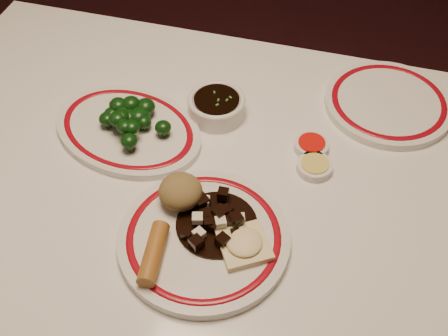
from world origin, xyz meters
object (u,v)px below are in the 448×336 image
Objects in this scene: dining_table at (193,219)px; rice_mound at (181,192)px; spring_roll at (154,253)px; broccoli_pile at (129,117)px; soy_bowl at (217,107)px; fried_wonton at (244,244)px; broccoli_plate at (128,129)px; stirfry_heap at (216,221)px; main_plate at (204,238)px.

rice_mound reaches higher than dining_table.
dining_table is 0.21m from spring_roll.
rice_mound is 0.21m from broccoli_pile.
rice_mound is 0.66× the size of soy_bowl.
spring_roll is 0.75× the size of broccoli_pile.
fried_wonton is 0.94× the size of soy_bowl.
spring_roll reaches higher than fried_wonton.
rice_mound is at bearing -90.40° from dining_table.
broccoli_plate is at bearing 112.89° from spring_roll.
stirfry_heap is 0.28m from broccoli_pile.
dining_table is at bearing -87.77° from soy_bowl.
soy_bowl is at bearing 102.16° from main_plate.
main_plate reaches higher than dining_table.
rice_mound is at bearing 156.03° from stirfry_heap.
soy_bowl is at bearing 32.15° from broccoli_pile.
rice_mound is at bearing -88.28° from soy_bowl.
rice_mound reaches higher than stirfry_heap.
broccoli_plate is (-0.21, 0.20, -0.00)m from main_plate.
spring_roll reaches higher than main_plate.
fried_wonton is at bearing -37.09° from broccoli_pile.
main_plate is 3.30× the size of soy_bowl.
fried_wonton is 0.35m from broccoli_plate.
broccoli_pile is (-0.15, 0.26, 0.01)m from spring_roll.
broccoli_pile is at bearing 146.27° from dining_table.
broccoli_plate is 3.17× the size of soy_bowl.
spring_roll is at bearing -89.63° from soy_bowl.
dining_table is 11.42× the size of spring_roll.
stirfry_heap is at bearing -74.13° from soy_bowl.
rice_mound is 0.70× the size of spring_roll.
spring_roll is 0.30m from broccoli_pile.
rice_mound reaches higher than broccoli_pile.
fried_wonton is at bearing -25.95° from rice_mound.
rice_mound is 0.08m from stirfry_heap.
rice_mound is 0.55× the size of stirfry_heap.
main_plate is at bearing -44.46° from broccoli_pile.
soy_bowl is (0.15, 0.09, 0.01)m from broccoli_plate.
spring_roll is 0.11m from stirfry_heap.
soy_bowl reaches higher than broccoli_plate.
main_plate is at bearing -61.36° from dining_table.
stirfry_heap is at bearing 62.45° from main_plate.
dining_table is 3.31× the size of main_plate.
fried_wonton is (0.12, -0.06, -0.02)m from rice_mound.
dining_table is 3.44× the size of broccoli_plate.
stirfry_heap is 1.21× the size of soy_bowl.
spring_roll is at bearing -92.36° from rice_mound.
spring_roll reaches higher than broccoli_plate.
broccoli_pile is at bearing 135.69° from rice_mound.
dining_table is 0.14m from rice_mound.
main_plate is at bearing 37.93° from spring_roll.
main_plate is 3.45× the size of spring_roll.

